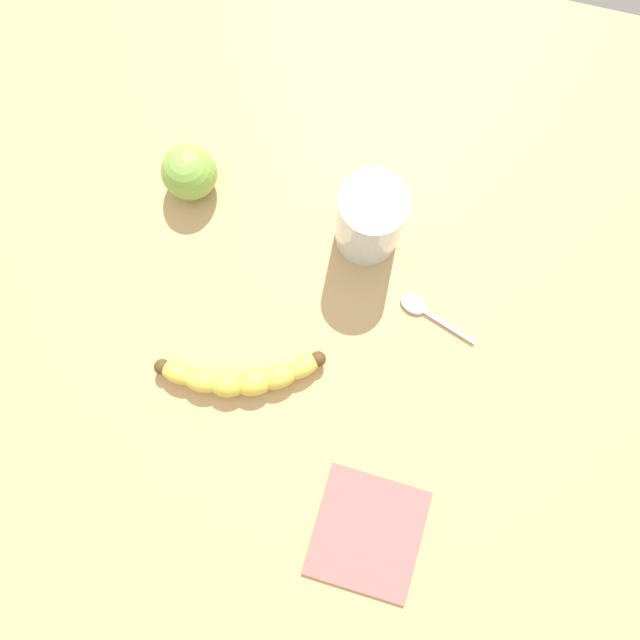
% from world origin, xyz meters
% --- Properties ---
extents(wooden_tabletop, '(1.20, 1.20, 0.03)m').
position_xyz_m(wooden_tabletop, '(0.00, 0.00, 0.01)').
color(wooden_tabletop, tan).
rests_on(wooden_tabletop, ground).
extents(banana, '(0.21, 0.09, 0.03)m').
position_xyz_m(banana, '(-0.07, -0.06, 0.05)').
color(banana, '#E2CC47').
rests_on(banana, wooden_tabletop).
extents(smoothie_glass, '(0.08, 0.08, 0.12)m').
position_xyz_m(smoothie_glass, '(0.04, 0.17, 0.09)').
color(smoothie_glass, silver).
rests_on(smoothie_glass, wooden_tabletop).
extents(green_apple_fruit, '(0.07, 0.07, 0.07)m').
position_xyz_m(green_apple_fruit, '(-0.20, 0.19, 0.07)').
color(green_apple_fruit, '#84B747').
rests_on(green_apple_fruit, wooden_tabletop).
extents(teaspoon, '(0.11, 0.05, 0.01)m').
position_xyz_m(teaspoon, '(0.13, 0.09, 0.03)').
color(teaspoon, silver).
rests_on(teaspoon, wooden_tabletop).
extents(folded_napkin, '(0.14, 0.14, 0.01)m').
position_xyz_m(folded_napkin, '(0.13, -0.20, 0.03)').
color(folded_napkin, '#BC6660').
rests_on(folded_napkin, wooden_tabletop).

